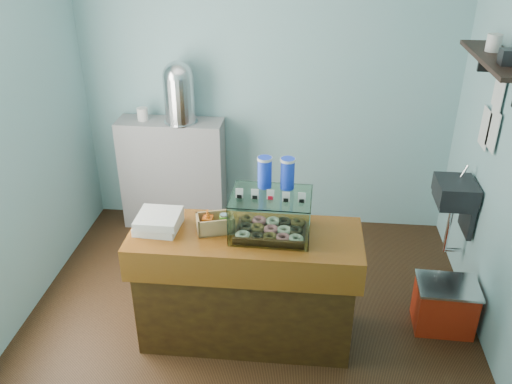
# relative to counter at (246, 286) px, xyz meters

# --- Properties ---
(ground) EXTENTS (3.50, 3.50, 0.00)m
(ground) POSITION_rel_counter_xyz_m (0.00, 0.25, -0.46)
(ground) COLOR black
(ground) RESTS_ON ground
(room_shell) EXTENTS (3.54, 3.04, 2.82)m
(room_shell) POSITION_rel_counter_xyz_m (0.03, 0.26, 1.25)
(room_shell) COLOR #78ACB0
(room_shell) RESTS_ON ground
(counter) EXTENTS (1.60, 0.60, 0.90)m
(counter) POSITION_rel_counter_xyz_m (0.00, 0.00, 0.00)
(counter) COLOR #3F280C
(counter) RESTS_ON ground
(back_shelf) EXTENTS (1.00, 0.32, 1.10)m
(back_shelf) POSITION_rel_counter_xyz_m (-0.90, 1.57, 0.09)
(back_shelf) COLOR gray
(back_shelf) RESTS_ON ground
(display_case) EXTENTS (0.55, 0.41, 0.51)m
(display_case) POSITION_rel_counter_xyz_m (0.18, 0.05, 0.61)
(display_case) COLOR #321B0F
(display_case) RESTS_ON counter
(condiment_crate) EXTENTS (0.28, 0.22, 0.17)m
(condiment_crate) POSITION_rel_counter_xyz_m (-0.21, 0.02, 0.50)
(condiment_crate) COLOR tan
(condiment_crate) RESTS_ON counter
(pastry_boxes) EXTENTS (0.31, 0.31, 0.11)m
(pastry_boxes) POSITION_rel_counter_xyz_m (-0.60, 0.01, 0.50)
(pastry_boxes) COLOR silver
(pastry_boxes) RESTS_ON counter
(coffee_urn) EXTENTS (0.31, 0.31, 0.57)m
(coffee_urn) POSITION_rel_counter_xyz_m (-0.78, 1.56, 0.94)
(coffee_urn) COLOR silver
(coffee_urn) RESTS_ON back_shelf
(red_cooler) EXTENTS (0.46, 0.36, 0.40)m
(red_cooler) POSITION_rel_counter_xyz_m (1.49, 0.24, -0.26)
(red_cooler) COLOR #AD230D
(red_cooler) RESTS_ON ground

